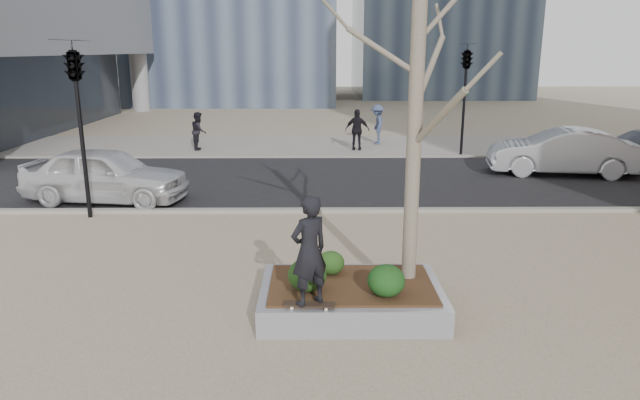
{
  "coord_description": "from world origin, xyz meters",
  "views": [
    {
      "loc": [
        0.4,
        -8.8,
        4.25
      ],
      "look_at": [
        0.5,
        2.0,
        1.4
      ],
      "focal_mm": 32.0,
      "sensor_mm": 36.0,
      "label": 1
    }
  ],
  "objects_px": {
    "skateboard": "(309,306)",
    "skateboarder": "(309,251)",
    "police_car": "(106,175)",
    "planter": "(351,298)"
  },
  "relations": [
    {
      "from": "skateboard",
      "to": "skateboarder",
      "type": "xyz_separation_m",
      "value": [
        -0.0,
        0.0,
        0.89
      ]
    },
    {
      "from": "police_car",
      "to": "planter",
      "type": "bearing_deg",
      "value": -129.2
    },
    {
      "from": "planter",
      "to": "skateboarder",
      "type": "distance_m",
      "value": 1.58
    },
    {
      "from": "skateboarder",
      "to": "police_car",
      "type": "height_order",
      "value": "skateboarder"
    },
    {
      "from": "police_car",
      "to": "skateboarder",
      "type": "bearing_deg",
      "value": -135.46
    },
    {
      "from": "planter",
      "to": "skateboarder",
      "type": "relative_size",
      "value": 1.77
    },
    {
      "from": "skateboard",
      "to": "planter",
      "type": "bearing_deg",
      "value": 56.32
    },
    {
      "from": "skateboard",
      "to": "police_car",
      "type": "xyz_separation_m",
      "value": [
        -5.87,
        7.95,
        0.32
      ]
    },
    {
      "from": "planter",
      "to": "police_car",
      "type": "xyz_separation_m",
      "value": [
        -6.56,
        7.1,
        0.58
      ]
    },
    {
      "from": "planter",
      "to": "police_car",
      "type": "relative_size",
      "value": 0.65
    }
  ]
}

